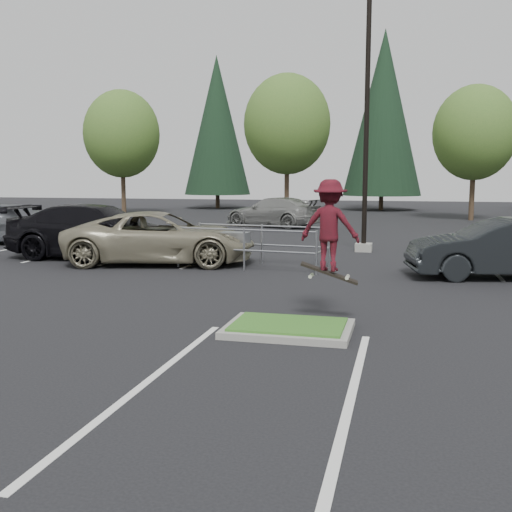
% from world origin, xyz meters
% --- Properties ---
extents(ground, '(120.00, 120.00, 0.00)m').
position_xyz_m(ground, '(0.00, 0.00, 0.00)').
color(ground, black).
rests_on(ground, ground).
extents(grass_median, '(2.20, 1.60, 0.16)m').
position_xyz_m(grass_median, '(0.00, 0.00, 0.08)').
color(grass_median, gray).
rests_on(grass_median, ground).
extents(stall_lines, '(22.62, 17.60, 0.01)m').
position_xyz_m(stall_lines, '(-1.35, 6.02, 0.00)').
color(stall_lines, silver).
rests_on(stall_lines, ground).
extents(light_pole, '(0.70, 0.60, 10.12)m').
position_xyz_m(light_pole, '(0.50, 12.00, 4.56)').
color(light_pole, gray).
rests_on(light_pole, ground).
extents(decid_a, '(5.44, 5.44, 8.91)m').
position_xyz_m(decid_a, '(-18.01, 30.03, 5.58)').
color(decid_a, '#38281C').
rests_on(decid_a, ground).
extents(decid_b, '(5.89, 5.89, 9.64)m').
position_xyz_m(decid_b, '(-6.01, 30.53, 6.04)').
color(decid_b, '#38281C').
rests_on(decid_b, ground).
extents(decid_c, '(5.12, 5.12, 8.38)m').
position_xyz_m(decid_c, '(5.99, 29.83, 5.25)').
color(decid_c, '#38281C').
rests_on(decid_c, ground).
extents(conif_a, '(5.72, 5.72, 13.00)m').
position_xyz_m(conif_a, '(-14.00, 40.00, 7.10)').
color(conif_a, '#38281C').
rests_on(conif_a, ground).
extents(conif_b, '(6.38, 6.38, 14.50)m').
position_xyz_m(conif_b, '(0.00, 40.50, 7.85)').
color(conif_b, '#38281C').
rests_on(conif_b, ground).
extents(cart_corral, '(4.56, 2.08, 1.25)m').
position_xyz_m(cart_corral, '(-3.00, 7.39, 0.78)').
color(cart_corral, gray).
rests_on(cart_corral, ground).
extents(skateboarder, '(1.17, 0.76, 1.96)m').
position_xyz_m(skateboarder, '(0.58, 1.00, 1.81)').
color(skateboarder, black).
rests_on(skateboarder, ground).
extents(car_l_tan, '(6.35, 3.90, 1.64)m').
position_xyz_m(car_l_tan, '(-5.56, 7.30, 0.82)').
color(car_l_tan, gray).
rests_on(car_l_tan, ground).
extents(car_l_black, '(6.36, 2.89, 1.81)m').
position_xyz_m(car_l_black, '(-8.05, 8.05, 0.90)').
color(car_l_black, black).
rests_on(car_l_black, ground).
extents(car_l_grey, '(5.12, 2.14, 1.73)m').
position_xyz_m(car_l_grey, '(-13.50, 11.17, 0.87)').
color(car_l_grey, '#575A60').
rests_on(car_l_grey, ground).
extents(car_r_charc, '(5.14, 2.62, 1.62)m').
position_xyz_m(car_r_charc, '(4.50, 7.00, 0.81)').
color(car_r_charc, black).
rests_on(car_r_charc, ground).
extents(car_far_silver, '(5.98, 4.05, 1.61)m').
position_xyz_m(car_far_silver, '(-5.00, 22.00, 0.80)').
color(car_far_silver, gray).
rests_on(car_far_silver, ground).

